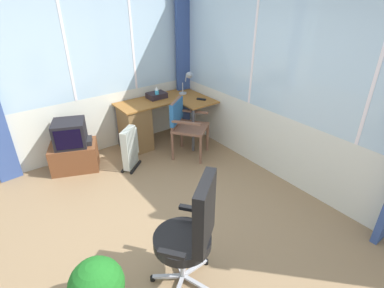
% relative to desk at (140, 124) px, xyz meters
% --- Properties ---
extents(ground, '(4.93, 5.72, 0.06)m').
position_rel_desk_xyz_m(ground, '(-0.83, -2.05, -0.44)').
color(ground, '#917351').
extents(north_window_panel, '(3.93, 0.07, 2.65)m').
position_rel_desk_xyz_m(north_window_panel, '(-0.83, 0.34, 0.91)').
color(north_window_panel, silver).
rests_on(north_window_panel, ground).
extents(east_window_panel, '(0.07, 4.72, 2.65)m').
position_rel_desk_xyz_m(east_window_panel, '(1.16, -2.05, 0.91)').
color(east_window_panel, silver).
rests_on(east_window_panel, ground).
extents(curtain_corner, '(0.28, 0.08, 2.55)m').
position_rel_desk_xyz_m(curtain_corner, '(1.03, 0.21, 0.86)').
color(curtain_corner, '#37508F').
rests_on(curtain_corner, ground).
extents(desk, '(1.43, 0.96, 0.75)m').
position_rel_desk_xyz_m(desk, '(0.00, 0.00, 0.00)').
color(desk, '#976029').
rests_on(desk, ground).
extents(desk_lamp, '(0.24, 0.21, 0.38)m').
position_rel_desk_xyz_m(desk_lamp, '(0.93, -0.05, 0.58)').
color(desk_lamp, '#B2B7BC').
rests_on(desk_lamp, desk).
extents(tv_remote, '(0.12, 0.15, 0.02)m').
position_rel_desk_xyz_m(tv_remote, '(0.92, -0.42, 0.35)').
color(tv_remote, black).
rests_on(tv_remote, desk).
extents(spray_bottle, '(0.06, 0.06, 0.22)m').
position_rel_desk_xyz_m(spray_bottle, '(0.35, 0.02, 0.44)').
color(spray_bottle, '#3CADD2').
rests_on(spray_bottle, desk).
extents(paper_tray, '(0.30, 0.23, 0.09)m').
position_rel_desk_xyz_m(paper_tray, '(0.39, 0.09, 0.38)').
color(paper_tray, '#292025').
rests_on(paper_tray, desk).
extents(wooden_armchair, '(0.67, 0.67, 0.90)m').
position_rel_desk_xyz_m(wooden_armchair, '(0.42, -0.61, 0.17)').
color(wooden_armchair, brown).
rests_on(wooden_armchair, ground).
extents(office_chair, '(0.61, 0.61, 1.13)m').
position_rel_desk_xyz_m(office_chair, '(-0.86, -2.58, 0.22)').
color(office_chair, '#B7B7BF').
rests_on(office_chair, ground).
extents(tv_on_stand, '(0.76, 0.65, 0.75)m').
position_rel_desk_xyz_m(tv_on_stand, '(-1.09, -0.02, -0.08)').
color(tv_on_stand, brown).
rests_on(tv_on_stand, ground).
extents(space_heater, '(0.38, 0.36, 0.63)m').
position_rel_desk_xyz_m(space_heater, '(-0.41, -0.47, -0.10)').
color(space_heater, silver).
rests_on(space_heater, ground).
extents(potted_plant, '(0.44, 0.44, 0.55)m').
position_rel_desk_xyz_m(potted_plant, '(-1.64, -2.37, -0.11)').
color(potted_plant, beige).
rests_on(potted_plant, ground).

